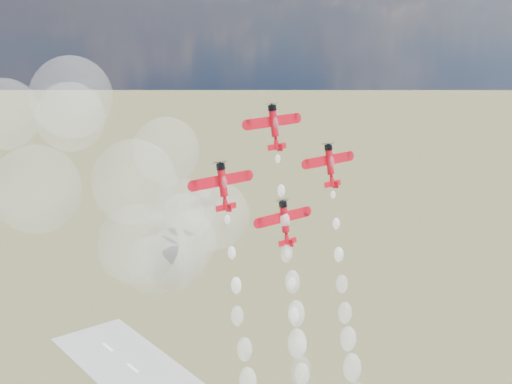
{
  "coord_description": "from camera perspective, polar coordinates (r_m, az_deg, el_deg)",
  "views": [
    {
      "loc": [
        -107.32,
        -102.83,
        133.14
      ],
      "look_at": [
        -24.04,
        4.82,
        94.81
      ],
      "focal_mm": 50.0,
      "sensor_mm": 36.0,
      "label": 1
    }
  ],
  "objects": [
    {
      "name": "plane_right",
      "position": [
        153.35,
        5.95,
        2.23
      ],
      "size": [
        13.03,
        4.41,
        9.22
      ],
      "rotation": [
        1.38,
        0.0,
        0.0
      ],
      "color": "#B90916",
      "rests_on": "ground"
    },
    {
      "name": "plane_left",
      "position": [
        136.04,
        -2.66,
        0.55
      ],
      "size": [
        13.03,
        4.41,
        9.22
      ],
      "rotation": [
        1.38,
        0.0,
        0.0
      ],
      "color": "#B90916",
      "rests_on": "ground"
    },
    {
      "name": "plane_lead",
      "position": [
        143.6,
        1.46,
        5.32
      ],
      "size": [
        13.03,
        4.41,
        9.22
      ],
      "rotation": [
        1.38,
        0.0,
        0.0
      ],
      "color": "#B90916",
      "rests_on": "ground"
    },
    {
      "name": "drifted_smoke_cloud",
      "position": [
        151.79,
        -9.8,
        -0.8
      ],
      "size": [
        58.09,
        37.52,
        58.71
      ],
      "color": "white",
      "rests_on": "ground"
    },
    {
      "name": "plane_slot",
      "position": [
        145.61,
        2.33,
        -2.38
      ],
      "size": [
        13.03,
        4.41,
        9.22
      ],
      "rotation": [
        1.38,
        0.0,
        0.0
      ],
      "color": "#B90916",
      "rests_on": "ground"
    },
    {
      "name": "smoke_trail_lead",
      "position": [
        155.01,
        3.73,
        -14.5
      ],
      "size": [
        5.6,
        14.11,
        60.59
      ],
      "color": "white",
      "rests_on": "plane_lead"
    }
  ]
}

